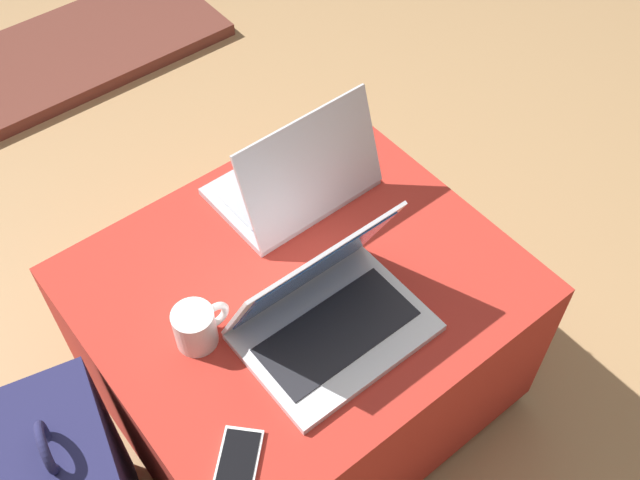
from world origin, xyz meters
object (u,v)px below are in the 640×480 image
at_px(laptop_far, 297,180).
at_px(coffee_mug, 197,326).
at_px(cell_phone, 236,470).
at_px(laptop_near, 327,311).

height_order(laptop_far, coffee_mug, laptop_far).
relative_size(cell_phone, coffee_mug, 1.36).
bearing_deg(coffee_mug, laptop_near, -31.69).
bearing_deg(laptop_far, laptop_near, 60.95).
distance_m(laptop_near, cell_phone, 0.33).
bearing_deg(cell_phone, coffee_mug, -63.36).
bearing_deg(laptop_near, coffee_mug, 148.34).
xyz_separation_m(laptop_far, cell_phone, (-0.46, -0.43, -0.04)).
bearing_deg(coffee_mug, cell_phone, -109.83).
distance_m(laptop_far, cell_phone, 0.63).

